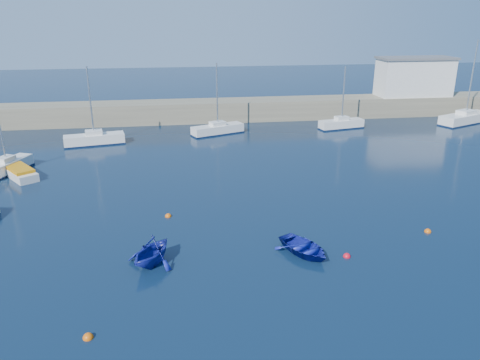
{
  "coord_description": "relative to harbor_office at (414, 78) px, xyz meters",
  "views": [
    {
      "loc": [
        -3.37,
        -15.7,
        13.81
      ],
      "look_at": [
        1.44,
        17.66,
        1.6
      ],
      "focal_mm": 35.0,
      "sensor_mm": 36.0,
      "label": 1
    }
  ],
  "objects": [
    {
      "name": "ground",
      "position": [
        -30.0,
        -46.0,
        -5.1
      ],
      "size": [
        220.0,
        220.0,
        0.0
      ],
      "primitive_type": "plane",
      "color": "#0C1E35",
      "rests_on": "ground"
    },
    {
      "name": "back_wall",
      "position": [
        -30.0,
        0.0,
        -3.8
      ],
      "size": [
        96.0,
        4.5,
        2.6
      ],
      "primitive_type": "cube",
      "color": "#746E59",
      "rests_on": "ground"
    },
    {
      "name": "harbor_office",
      "position": [
        0.0,
        0.0,
        0.0
      ],
      "size": [
        10.0,
        4.0,
        5.0
      ],
      "primitive_type": "cube",
      "color": "silver",
      "rests_on": "back_wall"
    },
    {
      "name": "sailboat_3",
      "position": [
        -48.5,
        -19.04,
        -4.5
      ],
      "size": [
        3.5,
        5.51,
        7.23
      ],
      "rotation": [
        0.0,
        0.0,
        -0.41
      ],
      "color": "silver",
      "rests_on": "ground"
    },
    {
      "name": "sailboat_5",
      "position": [
        -42.07,
        -10.34,
        -4.47
      ],
      "size": [
        6.57,
        2.97,
        8.43
      ],
      "rotation": [
        0.0,
        0.0,
        1.77
      ],
      "color": "silver",
      "rests_on": "ground"
    },
    {
      "name": "sailboat_6",
      "position": [
        -28.26,
        -7.63,
        -4.51
      ],
      "size": [
        6.47,
        3.99,
        8.28
      ],
      "rotation": [
        0.0,
        0.0,
        1.96
      ],
      "color": "silver",
      "rests_on": "ground"
    },
    {
      "name": "sailboat_7",
      "position": [
        -12.74,
        -7.04,
        -4.49
      ],
      "size": [
        5.86,
        2.7,
        7.58
      ],
      "rotation": [
        0.0,
        0.0,
        1.78
      ],
      "color": "silver",
      "rests_on": "ground"
    },
    {
      "name": "sailboat_8",
      "position": [
        4.23,
        -6.59,
        -4.42
      ],
      "size": [
        8.31,
        5.29,
        10.53
      ],
      "rotation": [
        0.0,
        0.0,
        1.98
      ],
      "color": "silver",
      "rests_on": "ground"
    },
    {
      "name": "motorboat_2",
      "position": [
        -47.02,
        -20.48,
        -4.65
      ],
      "size": [
        4.0,
        4.72,
        0.95
      ],
      "rotation": [
        0.0,
        0.0,
        0.62
      ],
      "color": "silver",
      "rests_on": "ground"
    },
    {
      "name": "dinghy_center",
      "position": [
        -25.98,
        -37.43,
        -4.72
      ],
      "size": [
        3.98,
        4.43,
        0.75
      ],
      "primitive_type": "imported",
      "rotation": [
        0.0,
        0.0,
        0.47
      ],
      "color": "#151F94",
      "rests_on": "ground"
    },
    {
      "name": "dinghy_left",
      "position": [
        -35.01,
        -37.44,
        -4.23
      ],
      "size": [
        4.16,
        4.3,
        1.74
      ],
      "primitive_type": "imported",
      "rotation": [
        0.0,
        0.0,
        -0.56
      ],
      "color": "#151F94",
      "rests_on": "ground"
    },
    {
      "name": "buoy_0",
      "position": [
        -37.65,
        -43.61,
        -5.1
      ],
      "size": [
        0.49,
        0.49,
        0.49
      ],
      "primitive_type": "sphere",
      "color": "#D1580B",
      "rests_on": "ground"
    },
    {
      "name": "buoy_1",
      "position": [
        -23.53,
        -38.2,
        -5.1
      ],
      "size": [
        0.46,
        0.46,
        0.46
      ],
      "primitive_type": "sphere",
      "color": "red",
      "rests_on": "ground"
    },
    {
      "name": "buoy_2",
      "position": [
        -17.03,
        -35.78,
        -5.1
      ],
      "size": [
        0.46,
        0.46,
        0.46
      ],
      "primitive_type": "sphere",
      "color": "#D1580B",
      "rests_on": "ground"
    },
    {
      "name": "buoy_3",
      "position": [
        -34.1,
        -30.82,
        -5.1
      ],
      "size": [
        0.47,
        0.47,
        0.47
      ],
      "primitive_type": "sphere",
      "color": "#D1580B",
      "rests_on": "ground"
    }
  ]
}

